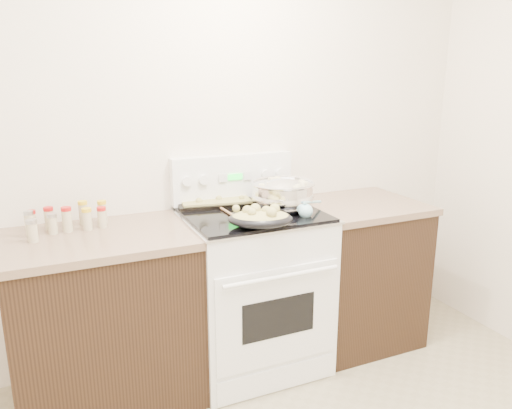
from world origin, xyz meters
TOP-DOWN VIEW (x-y plane):
  - room_shell at (0.00, 0.00)m, footprint 4.10×3.60m
  - counter_left at (-0.48, 1.43)m, footprint 0.93×0.67m
  - counter_right at (1.08, 1.43)m, footprint 0.73×0.67m
  - kitchen_range at (0.35, 1.42)m, footprint 0.78×0.73m
  - mixing_bowl at (0.53, 1.40)m, footprint 0.42×0.42m
  - roasting_pan at (0.28, 1.15)m, footprint 0.39×0.33m
  - baking_sheet at (0.23, 1.70)m, footprint 0.49×0.38m
  - wooden_spoon at (0.21, 1.36)m, footprint 0.04×0.26m
  - blue_ladle at (0.59, 1.23)m, footprint 0.23×0.20m
  - spice_jars at (-0.62, 1.57)m, footprint 0.40×0.24m

SIDE VIEW (x-z plane):
  - counter_left at x=-0.48m, z-range 0.00..0.92m
  - counter_right at x=1.08m, z-range 0.00..0.92m
  - kitchen_range at x=0.35m, z-range -0.12..1.10m
  - wooden_spoon at x=0.21m, z-range 0.93..0.98m
  - baking_sheet at x=0.23m, z-range 0.93..0.99m
  - blue_ladle at x=0.59m, z-range 0.93..1.03m
  - spice_jars at x=-0.62m, z-range 0.91..1.04m
  - roasting_pan at x=0.28m, z-range 0.93..1.05m
  - mixing_bowl at x=0.53m, z-range 0.92..1.13m
  - room_shell at x=0.00m, z-range 0.33..3.08m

